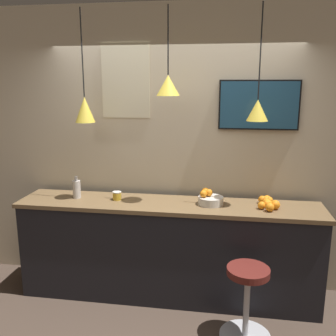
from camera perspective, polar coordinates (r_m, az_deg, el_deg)
ground_plane at (r=3.65m, az=-1.37°, el=-22.96°), size 14.00×14.00×0.00m
back_wall at (r=3.91m, az=0.87°, el=2.78°), size 8.00×0.06×2.90m
service_counter at (r=3.83m, az=0.00°, el=-12.39°), size 2.96×0.55×0.99m
bar_stool at (r=3.37m, az=11.96°, el=-18.25°), size 0.44×0.44×0.65m
fruit_bowl at (r=3.62m, az=6.37°, el=-4.71°), size 0.24×0.24×0.15m
orange_pile at (r=3.65m, az=15.03°, el=-5.17°), size 0.20×0.33×0.09m
juice_bottle at (r=3.90m, az=-13.75°, el=-3.09°), size 0.08×0.08×0.23m
spread_jar at (r=3.77m, az=-7.78°, el=-4.20°), size 0.09×0.09×0.09m
pendant_lamp_left at (r=3.69m, az=-12.56°, el=8.77°), size 0.19×0.19×1.04m
pendant_lamp_middle at (r=3.47m, az=0.02°, el=12.54°), size 0.21×0.21×0.78m
pendant_lamp_right at (r=3.45m, az=13.48°, el=8.68°), size 0.19×0.19×1.00m
mounted_tv at (r=3.77m, az=13.68°, el=9.30°), size 0.77×0.04×0.48m
wall_poster at (r=3.91m, az=-6.50°, el=13.05°), size 0.50×0.01×0.74m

